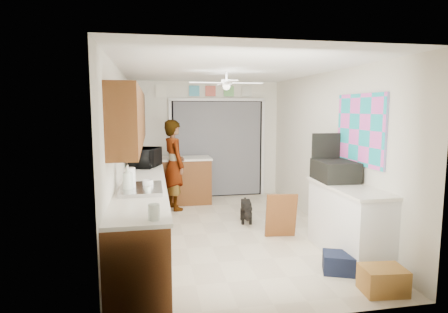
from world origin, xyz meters
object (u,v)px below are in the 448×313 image
soap_bottle (128,179)px  dog (246,210)px  microwave (145,157)px  paper_towel_roll (130,179)px  cardboard_box (383,280)px  man (174,165)px  cup (148,184)px  suitcase (335,171)px  navy_crate (339,263)px

soap_bottle → dog: size_ratio=0.63×
microwave → paper_towel_roll: microwave is taller
soap_bottle → cardboard_box: bearing=-23.3°
paper_towel_roll → man: 2.61m
paper_towel_roll → cardboard_box: size_ratio=0.64×
microwave → cardboard_box: size_ratio=1.32×
paper_towel_roll → cup: bearing=23.9°
paper_towel_roll → suitcase: (2.74, 0.12, -0.00)m
navy_crate → microwave: bearing=131.7°
soap_bottle → suitcase: bearing=4.5°
soap_bottle → cup: 0.32m
suitcase → microwave: bearing=149.5°
soap_bottle → paper_towel_roll: size_ratio=1.17×
cup → paper_towel_roll: size_ratio=0.48×
soap_bottle → cup: soap_bottle is taller
microwave → suitcase: (2.59, -1.73, -0.02)m
cup → cardboard_box: size_ratio=0.30×
man → paper_towel_roll: bearing=147.3°
cup → paper_towel_roll: bearing=-156.1°
paper_towel_roll → navy_crate: size_ratio=0.75×
cardboard_box → dog: 2.79m
suitcase → cardboard_box: suitcase is taller
microwave → cup: bearing=-157.9°
cup → navy_crate: (2.21, -0.78, -0.88)m
microwave → navy_crate: 3.55m
paper_towel_roll → man: (0.67, 2.52, -0.22)m
cup → dog: 2.23m
microwave → soap_bottle: size_ratio=1.78×
cup → navy_crate: bearing=-19.5°
paper_towel_roll → soap_bottle: bearing=-102.4°
microwave → suitcase: bearing=-103.6°
suitcase → soap_bottle: bearing=-172.2°
cup → cardboard_box: (2.42, -1.33, -0.86)m
suitcase → man: man is taller
soap_bottle → dog: bearing=39.7°
cup → paper_towel_roll: 0.25m
cup → suitcase: (2.53, 0.03, 0.08)m
cardboard_box → dog: (-0.81, 2.66, 0.07)m
microwave → cup: size_ratio=4.37×
cardboard_box → man: 4.29m
paper_towel_roll → man: man is taller
microwave → man: bearing=-18.0°
cup → dog: cup is taller
navy_crate → dog: bearing=105.9°
soap_bottle → man: (0.69, 2.61, -0.24)m
soap_bottle → navy_crate: (2.44, -0.60, -0.99)m
paper_towel_roll → dog: paper_towel_roll is taller
navy_crate → dog: size_ratio=0.72×
soap_bottle → cardboard_box: soap_bottle is taller
cup → paper_towel_roll: (-0.21, -0.09, 0.09)m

